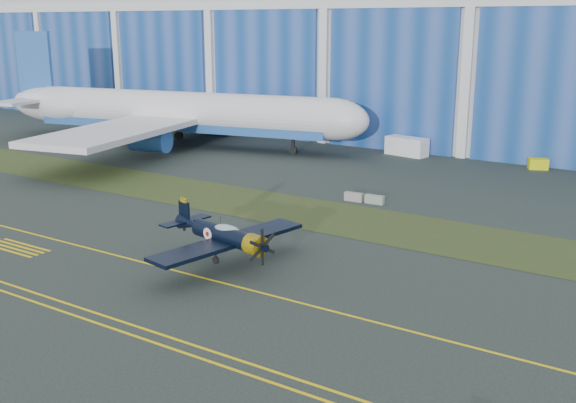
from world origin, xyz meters
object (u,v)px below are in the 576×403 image
Objects in this scene: warbird at (223,235)px; tug at (538,164)px; jetliner at (178,68)px; shipping_container at (407,146)px.

tug is (11.68, 49.39, -1.80)m from warbird.
jetliner reaches higher than shipping_container.
warbird is 2.61× the size of shipping_container.
shipping_container is (32.00, 11.06, -10.22)m from jetliner.
shipping_container is at bearing 7.51° from jetliner.
shipping_container is 2.52× the size of tug.
jetliner is at bearing -150.48° from shipping_container.
warbird reaches higher than tug.
shipping_container is at bearing 107.92° from warbird.
tug is (17.70, 0.50, -0.59)m from shipping_container.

